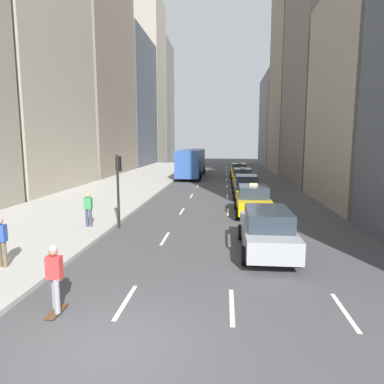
% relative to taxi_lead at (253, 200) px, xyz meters
% --- Properties ---
extents(ground_plane, '(160.00, 160.00, 0.00)m').
position_rel_taxi_lead_xyz_m(ground_plane, '(-4.00, -13.33, -0.88)').
color(ground_plane, '#474749').
extents(sidewalk_left, '(8.00, 66.00, 0.15)m').
position_rel_taxi_lead_xyz_m(sidewalk_left, '(-11.00, 13.67, -0.81)').
color(sidewalk_left, '#ADAAA3').
rests_on(sidewalk_left, ground).
extents(lane_markings, '(5.72, 56.00, 0.01)m').
position_rel_taxi_lead_xyz_m(lane_markings, '(-1.40, 9.67, -0.87)').
color(lane_markings, white).
rests_on(lane_markings, ground).
extents(building_row_left, '(6.00, 86.35, 35.04)m').
position_rel_taxi_lead_xyz_m(building_row_left, '(-18.00, 25.92, 14.43)').
color(building_row_left, gray).
rests_on(building_row_left, ground).
extents(building_row_right, '(6.00, 62.87, 36.54)m').
position_rel_taxi_lead_xyz_m(building_row_right, '(8.00, 18.55, 13.80)').
color(building_row_right, '#4C515B').
rests_on(building_row_right, ground).
extents(taxi_lead, '(2.02, 4.40, 1.87)m').
position_rel_taxi_lead_xyz_m(taxi_lead, '(0.00, 0.00, 0.00)').
color(taxi_lead, yellow).
rests_on(taxi_lead, ground).
extents(taxi_second, '(2.02, 4.40, 1.87)m').
position_rel_taxi_lead_xyz_m(taxi_second, '(0.00, 20.07, 0.00)').
color(taxi_second, yellow).
rests_on(taxi_second, ground).
extents(taxi_third, '(2.02, 4.40, 1.87)m').
position_rel_taxi_lead_xyz_m(taxi_third, '(0.00, 12.68, 0.00)').
color(taxi_third, yellow).
rests_on(taxi_third, ground).
extents(sedan_black_near, '(2.02, 4.50, 1.73)m').
position_rel_taxi_lead_xyz_m(sedan_black_near, '(0.00, 6.25, -0.00)').
color(sedan_black_near, '#565B66').
rests_on(sedan_black_near, ground).
extents(sedan_silver_behind, '(2.02, 4.98, 1.72)m').
position_rel_taxi_lead_xyz_m(sedan_silver_behind, '(0.00, -6.78, -0.00)').
color(sedan_silver_behind, '#9EA0A5').
rests_on(sedan_silver_behind, ground).
extents(city_bus, '(2.80, 11.61, 3.25)m').
position_rel_taxi_lead_xyz_m(city_bus, '(-5.61, 21.17, 0.91)').
color(city_bus, '#2D519E').
rests_on(city_bus, ground).
extents(skateboarder, '(0.36, 0.80, 1.75)m').
position_rel_taxi_lead_xyz_m(skateboarder, '(-5.73, -12.08, 0.08)').
color(skateboarder, brown).
rests_on(skateboarder, ground).
extents(pedestrian_near_curb, '(0.36, 0.22, 1.65)m').
position_rel_taxi_lead_xyz_m(pedestrian_near_curb, '(-8.82, -9.60, 0.19)').
color(pedestrian_near_curb, brown).
rests_on(pedestrian_near_curb, sidewalk_left).
extents(pedestrian_mid_block, '(0.36, 0.22, 1.65)m').
position_rel_taxi_lead_xyz_m(pedestrian_mid_block, '(-8.13, -4.12, 0.19)').
color(pedestrian_mid_block, '#383D51').
rests_on(pedestrian_mid_block, sidewalk_left).
extents(traffic_light_pole, '(0.24, 0.42, 3.60)m').
position_rel_taxi_lead_xyz_m(traffic_light_pole, '(-6.75, -3.66, 1.53)').
color(traffic_light_pole, black).
rests_on(traffic_light_pole, ground).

